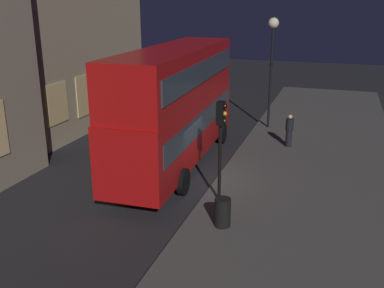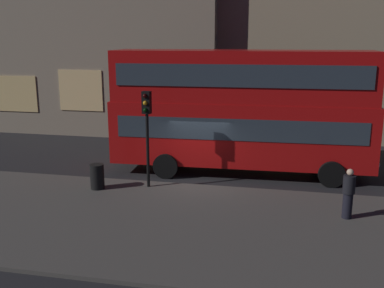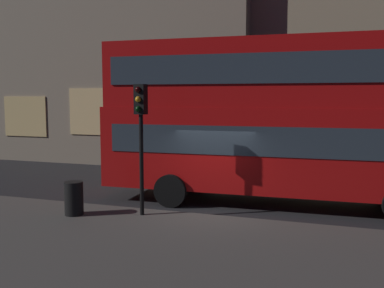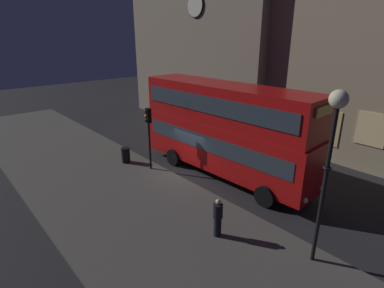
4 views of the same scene
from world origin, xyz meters
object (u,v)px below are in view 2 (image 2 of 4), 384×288
Objects in this scene: pedestrian at (348,193)px; litter_bin at (97,176)px; double_decker_bus at (241,106)px; traffic_light_near_kerb at (147,119)px.

litter_bin is (-9.15, 1.06, -0.36)m from pedestrian.
pedestrian reaches higher than litter_bin.
double_decker_bus is 6.71m from litter_bin.
traffic_light_near_kerb is (-3.29, -2.94, -0.16)m from double_decker_bus.
double_decker_bus reaches higher than pedestrian.
pedestrian is at bearing -51.18° from double_decker_bus.
traffic_light_near_kerb is 2.98m from litter_bin.
double_decker_bus is at bearing 34.52° from litter_bin.
traffic_light_near_kerb is at bearing -140.25° from double_decker_bus.
pedestrian is 9.22m from litter_bin.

